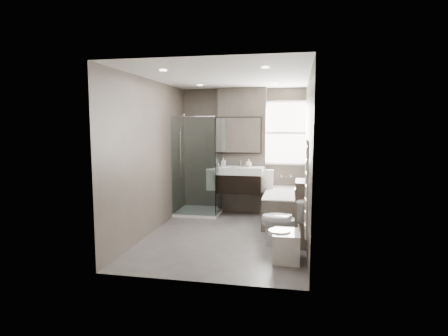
% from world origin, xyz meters
% --- Properties ---
extents(room, '(2.70, 3.90, 2.70)m').
position_xyz_m(room, '(0.00, 0.00, 1.30)').
color(room, '#504B49').
rests_on(room, ground).
extents(vanity_pier, '(1.00, 0.25, 2.60)m').
position_xyz_m(vanity_pier, '(0.00, 1.77, 1.30)').
color(vanity_pier, '#4E463D').
rests_on(vanity_pier, ground).
extents(vanity, '(0.95, 0.47, 0.66)m').
position_xyz_m(vanity, '(0.00, 1.43, 0.74)').
color(vanity, black).
rests_on(vanity, vanity_pier).
extents(mirror_cabinet, '(0.86, 0.08, 0.76)m').
position_xyz_m(mirror_cabinet, '(0.00, 1.61, 1.63)').
color(mirror_cabinet, black).
rests_on(mirror_cabinet, vanity_pier).
extents(towel_left, '(0.24, 0.06, 0.44)m').
position_xyz_m(towel_left, '(-0.56, 1.40, 0.72)').
color(towel_left, silver).
rests_on(towel_left, vanity_pier).
extents(towel_right, '(0.24, 0.06, 0.44)m').
position_xyz_m(towel_right, '(0.56, 1.40, 0.72)').
color(towel_right, silver).
rests_on(towel_right, vanity_pier).
extents(shower_enclosure, '(0.90, 0.90, 2.00)m').
position_xyz_m(shower_enclosure, '(-0.75, 1.35, 0.49)').
color(shower_enclosure, white).
rests_on(shower_enclosure, ground).
extents(bathtub, '(0.75, 1.60, 0.57)m').
position_xyz_m(bathtub, '(0.92, 1.10, 0.32)').
color(bathtub, '#4E463D').
rests_on(bathtub, ground).
extents(window, '(0.98, 0.06, 1.33)m').
position_xyz_m(window, '(0.90, 1.88, 1.68)').
color(window, white).
rests_on(window, room).
extents(toilet, '(0.81, 0.55, 0.76)m').
position_xyz_m(toilet, '(0.97, -0.31, 0.38)').
color(toilet, white).
rests_on(toilet, ground).
extents(cistern_box, '(0.19, 0.55, 1.00)m').
position_xyz_m(cistern_box, '(1.21, -0.25, 0.50)').
color(cistern_box, '#4E463D').
rests_on(cistern_box, ground).
extents(bidet, '(0.43, 0.50, 0.52)m').
position_xyz_m(bidet, '(1.01, -0.97, 0.21)').
color(bidet, white).
rests_on(bidet, ground).
extents(towel_radiator, '(0.03, 0.49, 1.10)m').
position_xyz_m(towel_radiator, '(1.25, -1.60, 1.12)').
color(towel_radiator, silver).
rests_on(towel_radiator, room).
extents(soap_bottle_a, '(0.08, 0.08, 0.17)m').
position_xyz_m(soap_bottle_a, '(-0.33, 1.43, 1.09)').
color(soap_bottle_a, white).
rests_on(soap_bottle_a, vanity).
extents(soap_bottle_b, '(0.12, 0.12, 0.15)m').
position_xyz_m(soap_bottle_b, '(0.18, 1.48, 1.08)').
color(soap_bottle_b, white).
rests_on(soap_bottle_b, vanity).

